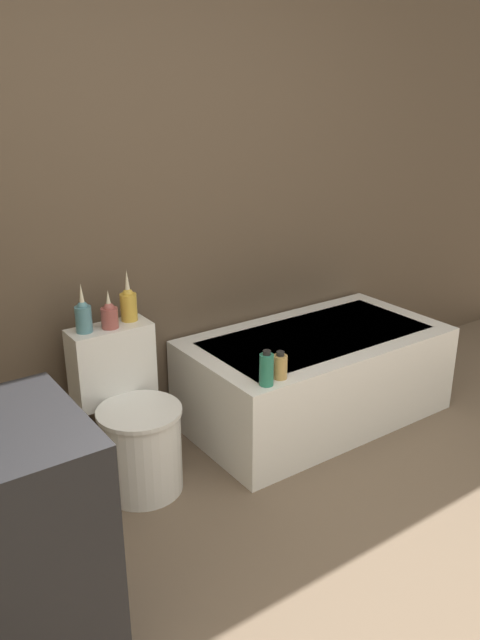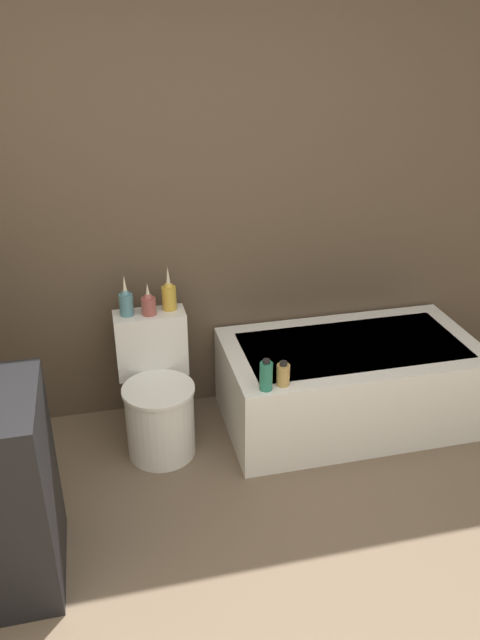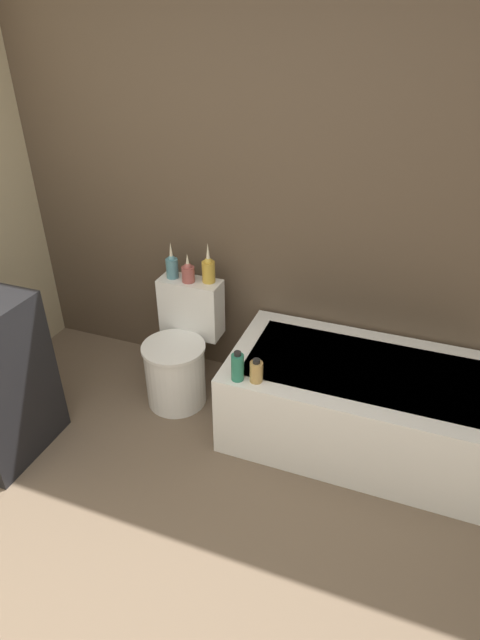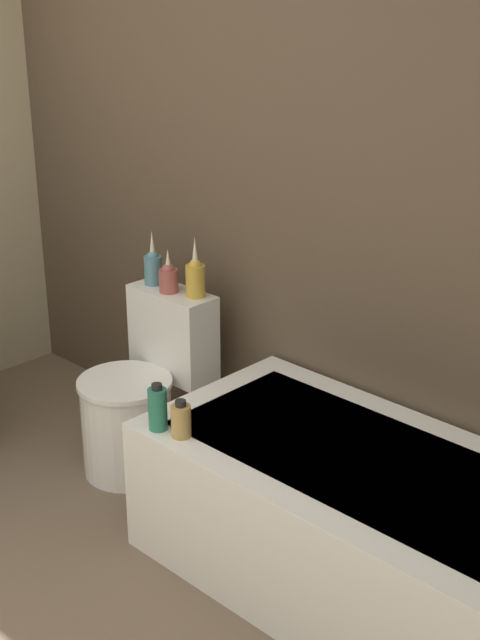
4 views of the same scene
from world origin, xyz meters
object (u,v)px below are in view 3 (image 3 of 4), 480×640
object	(u,v)px
shampoo_bottle_tall	(238,367)
shampoo_bottle_short	(256,371)
bathtub	(358,403)
vase_gold	(172,266)
toilet	(180,353)
vase_silver	(188,272)
vase_bronze	(208,269)

from	to	relation	value
shampoo_bottle_tall	shampoo_bottle_short	size ratio (longest dim) A/B	1.27
bathtub	shampoo_bottle_short	xyz separation A→B (m)	(-0.50, -0.31, 0.30)
vase_gold	shampoo_bottle_short	bearing A→B (deg)	-35.52
toilet	shampoo_bottle_short	distance (m)	0.73
bathtub	shampoo_bottle_tall	world-z (taller)	shampoo_bottle_tall
vase_gold	shampoo_bottle_short	size ratio (longest dim) A/B	1.72
vase_silver	shampoo_bottle_tall	xyz separation A→B (m)	(0.51, -0.52, -0.21)
bathtub	vase_gold	bearing A→B (deg)	170.31
vase_bronze	shampoo_bottle_short	distance (m)	0.77
vase_gold	vase_silver	xyz separation A→B (m)	(0.12, -0.02, -0.01)
vase_silver	shampoo_bottle_short	size ratio (longest dim) A/B	1.36
toilet	vase_silver	xyz separation A→B (m)	(0.00, 0.17, 0.48)
toilet	bathtub	bearing A→B (deg)	-0.97
toilet	shampoo_bottle_tall	distance (m)	0.67
vase_silver	shampoo_bottle_tall	bearing A→B (deg)	-45.28
shampoo_bottle_tall	shampoo_bottle_short	world-z (taller)	shampoo_bottle_tall
vase_bronze	shampoo_bottle_tall	world-z (taller)	vase_bronze
vase_gold	vase_bronze	world-z (taller)	vase_bronze
toilet	vase_gold	distance (m)	0.54
vase_silver	vase_bronze	world-z (taller)	vase_bronze
vase_gold	shampoo_bottle_tall	size ratio (longest dim) A/B	1.36
shampoo_bottle_short	toilet	bearing A→B (deg)	151.79
shampoo_bottle_tall	shampoo_bottle_short	bearing A→B (deg)	11.94
bathtub	vase_silver	size ratio (longest dim) A/B	7.91
vase_silver	shampoo_bottle_tall	world-z (taller)	vase_silver
vase_bronze	shampoo_bottle_short	world-z (taller)	vase_bronze
shampoo_bottle_short	vase_gold	bearing A→B (deg)	144.48
shampoo_bottle_tall	vase_bronze	bearing A→B (deg)	125.37
vase_silver	shampoo_bottle_short	world-z (taller)	vase_silver
vase_gold	vase_silver	bearing A→B (deg)	-9.18
vase_bronze	vase_gold	bearing A→B (deg)	-174.64
bathtub	toilet	size ratio (longest dim) A/B	1.98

